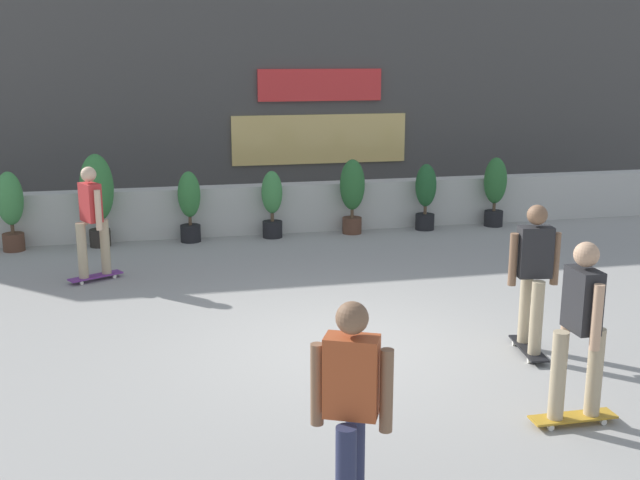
% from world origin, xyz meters
% --- Properties ---
extents(ground_plane, '(48.00, 48.00, 0.00)m').
position_xyz_m(ground_plane, '(0.00, 0.00, 0.00)').
color(ground_plane, '#9E9B96').
extents(planter_wall, '(18.00, 0.40, 0.90)m').
position_xyz_m(planter_wall, '(0.00, 6.00, 0.45)').
color(planter_wall, beige).
rests_on(planter_wall, ground).
extents(building_backdrop, '(20.00, 2.08, 6.50)m').
position_xyz_m(building_backdrop, '(0.00, 10.00, 3.25)').
color(building_backdrop, '#4C4947').
rests_on(building_backdrop, ground).
extents(potted_plant_0, '(0.44, 0.44, 1.36)m').
position_xyz_m(potted_plant_0, '(-4.43, 5.55, 0.77)').
color(potted_plant_0, brown).
rests_on(potted_plant_0, ground).
extents(potted_plant_1, '(0.57, 0.57, 1.61)m').
position_xyz_m(potted_plant_1, '(-3.01, 5.55, 0.95)').
color(potted_plant_1, '#2D2823').
rests_on(potted_plant_1, ground).
extents(potted_plant_2, '(0.40, 0.40, 1.26)m').
position_xyz_m(potted_plant_2, '(-1.45, 5.55, 0.69)').
color(potted_plant_2, black).
rests_on(potted_plant_2, ground).
extents(potted_plant_3, '(0.38, 0.38, 1.22)m').
position_xyz_m(potted_plant_3, '(0.03, 5.55, 0.66)').
color(potted_plant_3, black).
rests_on(potted_plant_3, ground).
extents(potted_plant_4, '(0.46, 0.46, 1.39)m').
position_xyz_m(potted_plant_4, '(1.53, 5.55, 0.79)').
color(potted_plant_4, brown).
rests_on(potted_plant_4, ground).
extents(potted_plant_5, '(0.39, 0.39, 1.26)m').
position_xyz_m(potted_plant_5, '(2.97, 5.55, 0.69)').
color(potted_plant_5, black).
rests_on(potted_plant_5, ground).
extents(potted_plant_6, '(0.44, 0.44, 1.34)m').
position_xyz_m(potted_plant_6, '(4.39, 5.55, 0.75)').
color(potted_plant_6, black).
rests_on(potted_plant_6, ground).
extents(skater_mid_plaza, '(0.55, 0.82, 1.70)m').
position_xyz_m(skater_mid_plaza, '(1.89, -0.67, 0.94)').
color(skater_mid_plaza, black).
rests_on(skater_mid_plaza, ground).
extents(skater_far_left, '(0.80, 0.56, 1.70)m').
position_xyz_m(skater_far_left, '(-2.98, 3.39, 0.94)').
color(skater_far_left, '#72338C').
rests_on(skater_far_left, ground).
extents(skater_by_wall_left, '(0.80, 0.56, 1.70)m').
position_xyz_m(skater_by_wall_left, '(1.48, -2.30, 0.94)').
color(skater_by_wall_left, '#BF8C26').
rests_on(skater_by_wall_left, ground).
extents(skater_far_right, '(0.52, 0.81, 1.70)m').
position_xyz_m(skater_far_right, '(-0.91, -3.44, 0.94)').
color(skater_far_right, black).
rests_on(skater_far_right, ground).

